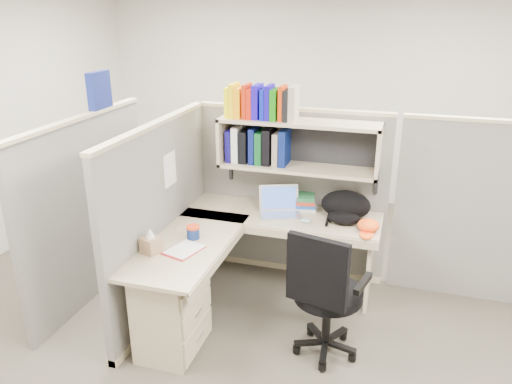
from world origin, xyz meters
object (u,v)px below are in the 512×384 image
(desk, at_px, (204,284))
(backpack, at_px, (345,207))
(snack_canister, at_px, (193,232))
(task_chair, at_px, (325,313))
(laptop, at_px, (280,202))

(desk, relative_size, backpack, 4.09)
(backpack, distance_m, snack_canister, 1.32)
(backpack, relative_size, task_chair, 0.40)
(desk, distance_m, snack_canister, 0.42)
(snack_canister, height_order, task_chair, task_chair)
(snack_canister, bearing_deg, task_chair, -10.30)
(backpack, bearing_deg, snack_canister, -134.36)
(snack_canister, bearing_deg, laptop, 49.28)
(laptop, bearing_deg, task_chair, -78.23)
(desk, xyz_separation_m, backpack, (0.96, 0.88, 0.42))
(laptop, xyz_separation_m, task_chair, (0.56, -0.85, -0.48))
(laptop, height_order, backpack, laptop)
(snack_canister, distance_m, task_chair, 1.20)
(task_chair, bearing_deg, desk, 178.37)
(laptop, distance_m, backpack, 0.56)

